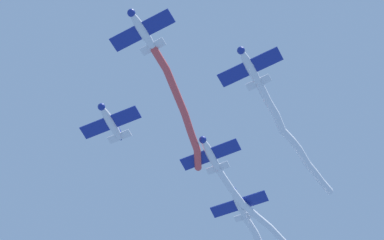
# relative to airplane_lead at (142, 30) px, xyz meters

# --- Properties ---
(airplane_lead) EXTENTS (7.58, 5.76, 1.87)m
(airplane_lead) POSITION_rel_airplane_lead_xyz_m (0.00, 0.00, 0.00)
(airplane_lead) COLOR silver
(smoke_trail_lead) EXTENTS (7.51, 15.61, 1.55)m
(smoke_trail_lead) POSITION_rel_airplane_lead_xyz_m (3.47, -10.23, -0.30)
(smoke_trail_lead) COLOR #DB4C4C
(airplane_left_wing) EXTENTS (7.58, 5.76, 1.87)m
(airplane_left_wing) POSITION_rel_airplane_lead_xyz_m (-6.04, -11.00, -0.40)
(airplane_left_wing) COLOR silver
(smoke_trail_left_wing) EXTENTS (5.18, 21.15, 5.11)m
(smoke_trail_left_wing) POSITION_rel_airplane_lead_xyz_m (-3.08, -23.71, 1.55)
(smoke_trail_left_wing) COLOR white
(airplane_right_wing) EXTENTS (7.55, 5.79, 1.87)m
(airplane_right_wing) POSITION_rel_airplane_lead_xyz_m (10.99, -6.04, 0.30)
(airplane_right_wing) COLOR silver
(airplane_slot) EXTENTS (7.56, 5.79, 1.87)m
(airplane_slot) POSITION_rel_airplane_lead_xyz_m (4.96, -17.04, -0.20)
(airplane_slot) COLOR silver
(airplane_trail) EXTENTS (7.53, 5.79, 1.87)m
(airplane_trail) POSITION_rel_airplane_lead_xyz_m (7.43, -25.56, 0.40)
(airplane_trail) COLOR silver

